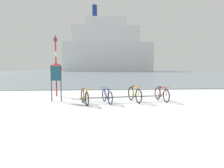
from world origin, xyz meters
TOP-DOWN VIEW (x-y plane):
  - ground at (0.00, 53.90)m, footprint 80.00×132.00m
  - bike_rack at (-1.26, 4.46)m, footprint 4.18×0.61m
  - bicycle_0 at (-3.11, 4.18)m, footprint 0.58×1.61m
  - bicycle_1 at (-2.04, 4.43)m, footprint 0.57×1.58m
  - bicycle_2 at (-0.63, 4.65)m, footprint 0.53×1.65m
  - bicycle_3 at (0.84, 4.84)m, footprint 0.46×1.64m
  - info_sign at (-4.61, 5.07)m, footprint 0.55×0.11m
  - rescue_post at (-4.97, 6.85)m, footprint 0.71×0.11m
  - ferry_ship at (1.48, 78.05)m, footprint 36.32×11.41m

SIDE VIEW (x-z plane):
  - ground at x=0.00m, z-range -0.08..0.00m
  - bike_rack at x=-1.26m, z-range 0.12..0.42m
  - bicycle_1 at x=-2.04m, z-range -0.04..0.72m
  - bicycle_3 at x=0.84m, z-range -0.04..0.74m
  - bicycle_0 at x=-3.11m, z-range -0.04..0.75m
  - bicycle_2 at x=-0.63m, z-range -0.04..0.79m
  - info_sign at x=-4.61m, z-range 0.32..2.19m
  - rescue_post at x=-4.97m, z-range -0.08..3.53m
  - ferry_ship at x=1.48m, z-range -4.45..22.64m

